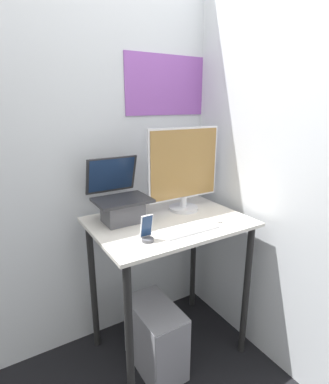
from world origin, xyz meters
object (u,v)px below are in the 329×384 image
Objects in this scene: laptop at (121,204)px; mouse at (219,220)px; keyboard at (189,229)px; cell_phone at (147,232)px; monitor at (184,171)px; computer_tower at (156,337)px.

mouse is (0.48, -0.32, -0.09)m from laptop.
keyboard is 0.22m from mouse.
laptop is at bearing 90.06° from cell_phone.
monitor is 1.04m from computer_tower.
laptop reaches higher than keyboard.
cell_phone is (-0.47, -0.00, 0.03)m from mouse.
laptop is 1.11× the size of keyboard.
monitor is at bearing 34.42° from cell_phone.
cell_phone is at bearing 179.49° from keyboard.
computer_tower is (-0.38, 0.09, -0.72)m from mouse.
mouse is at bearing 0.23° from cell_phone.
computer_tower is at bearing -149.02° from monitor.
mouse is at bearing -13.48° from computer_tower.
cell_phone is 0.77m from computer_tower.
monitor is 0.55m from cell_phone.
laptop reaches higher than computer_tower.
cell_phone is at bearing -135.64° from computer_tower.
mouse is at bearing -33.72° from laptop.
mouse is 0.37× the size of cell_phone.
keyboard is (-0.16, -0.29, -0.25)m from monitor.
monitor is 3.75× the size of cell_phone.
computer_tower is at bearing 44.36° from cell_phone.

